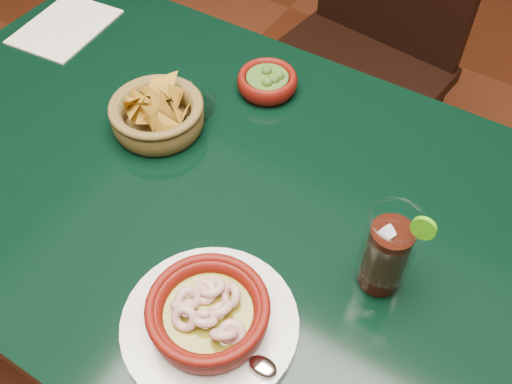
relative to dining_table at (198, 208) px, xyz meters
The scene contains 9 objects.
ground 0.65m from the dining_table, ahead, with size 7.00×7.00×0.00m, color #471C0C.
dining_table is the anchor object (origin of this frame).
dining_chair 0.72m from the dining_table, 89.63° to the left, with size 0.51×0.51×1.00m.
shrimp_plate 0.32m from the dining_table, 49.01° to the right, with size 0.31×0.25×0.08m.
chip_basket 0.18m from the dining_table, 153.92° to the left, with size 0.20×0.20×0.13m.
guacamole_ramekin 0.28m from the dining_table, 90.88° to the left, with size 0.13×0.13×0.05m.
cola_drink 0.40m from the dining_table, ahead, with size 0.15×0.15×0.17m.
glass_ashtray 0.20m from the dining_table, 129.64° to the left, with size 0.12×0.12×0.03m.
paper_menu 0.53m from the dining_table, 158.16° to the left, with size 0.18×0.23×0.00m.
Camera 1 is at (0.43, -0.49, 1.48)m, focal length 40.00 mm.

